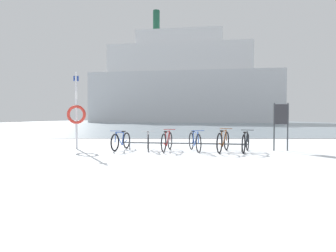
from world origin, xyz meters
The scene contains 11 objects.
ground centered at (0.00, 53.90, -0.04)m, with size 80.00×132.00×0.08m.
bike_rack centered at (0.64, 3.84, 0.27)m, with size 4.61×0.86×0.31m.
bicycle_0 centered at (-1.77, 4.21, 0.34)m, with size 0.61×1.63×0.76m.
bicycle_1 centered at (-0.72, 4.03, 0.35)m, with size 0.46×1.72×0.76m.
bicycle_2 centered at (0.00, 3.87, 0.36)m, with size 0.55×1.66×0.80m.
bicycle_3 centered at (1.03, 3.73, 0.36)m, with size 0.46×1.74×0.79m.
bicycle_4 centered at (2.04, 3.54, 0.38)m, with size 0.80×1.63×0.84m.
bicycle_5 centered at (2.83, 3.45, 0.36)m, with size 0.74×1.55×0.79m.
info_sign centered at (4.28, 3.90, 1.20)m, with size 0.55×0.09×1.79m.
rescue_post centered at (-3.59, 4.55, 1.44)m, with size 0.75×0.11×3.04m.
ferry_ship centered at (3.97, 63.34, 9.28)m, with size 46.66×16.16×27.67m.
Camera 1 is at (-0.03, -6.74, 1.25)m, focal length 30.44 mm.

